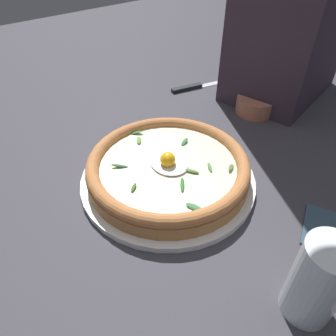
{
  "coord_description": "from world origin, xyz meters",
  "views": [
    {
      "loc": [
        0.34,
        -0.26,
        0.4
      ],
      "look_at": [
        0.01,
        0.01,
        0.03
      ],
      "focal_mm": 33.5,
      "sensor_mm": 36.0,
      "label": 1
    }
  ],
  "objects_px": {
    "pizza": "(168,167)",
    "drinking_glass": "(315,285)",
    "side_bowl": "(255,105)",
    "table_knife": "(200,86)"
  },
  "relations": [
    {
      "from": "pizza",
      "to": "drinking_glass",
      "type": "bearing_deg",
      "value": -2.97
    },
    {
      "from": "side_bowl",
      "to": "table_knife",
      "type": "height_order",
      "value": "side_bowl"
    },
    {
      "from": "pizza",
      "to": "side_bowl",
      "type": "distance_m",
      "value": 0.33
    },
    {
      "from": "pizza",
      "to": "side_bowl",
      "type": "height_order",
      "value": "pizza"
    },
    {
      "from": "drinking_glass",
      "to": "side_bowl",
      "type": "bearing_deg",
      "value": 136.34
    },
    {
      "from": "side_bowl",
      "to": "drinking_glass",
      "type": "distance_m",
      "value": 0.5
    },
    {
      "from": "pizza",
      "to": "table_knife",
      "type": "bearing_deg",
      "value": 128.05
    },
    {
      "from": "pizza",
      "to": "table_knife",
      "type": "distance_m",
      "value": 0.41
    },
    {
      "from": "pizza",
      "to": "drinking_glass",
      "type": "relative_size",
      "value": 2.37
    },
    {
      "from": "pizza",
      "to": "side_bowl",
      "type": "bearing_deg",
      "value": 100.69
    }
  ]
}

